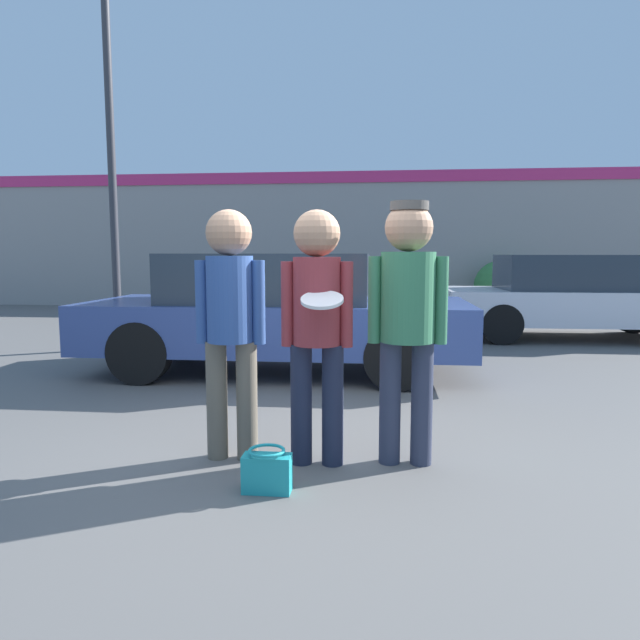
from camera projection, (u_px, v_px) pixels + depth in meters
name	position (u px, v px, depth m)	size (l,w,h in m)	color
ground_plane	(320.00, 457.00, 4.14)	(56.00, 56.00, 0.00)	#5B5956
storefront_building	(365.00, 239.00, 15.37)	(24.00, 0.22, 3.65)	gray
person_left	(230.00, 312.00, 4.00)	(0.50, 0.33, 1.78)	#665B4C
person_middle_with_frisbee	(317.00, 314.00, 3.90)	(0.49, 0.54, 1.77)	#1E2338
person_right	(408.00, 306.00, 3.90)	(0.54, 0.37, 1.82)	#2D3347
parked_car_near	(276.00, 312.00, 7.11)	(4.66, 1.96, 1.47)	#334784
parked_car_far	(571.00, 297.00, 9.91)	(4.37, 1.87, 1.45)	silver
street_lamp	(119.00, 71.00, 8.39)	(1.15, 0.35, 6.94)	#38383D
shrub	(500.00, 286.00, 14.32)	(1.31, 1.31, 1.31)	#387A3D
handbag	(267.00, 471.00, 3.52)	(0.30, 0.23, 0.27)	teal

